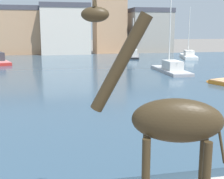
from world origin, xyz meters
TOP-DOWN VIEW (x-y plane):
  - harbor_water at (0.00, 32.06)m, footprint 88.93×45.85m
  - giraffe_statue at (-0.16, 6.92)m, footprint 2.88×1.46m
  - sailboat_grey at (9.69, 30.44)m, footprint 2.40×8.35m
  - sailboat_black at (10.91, 47.88)m, footprint 4.49×9.31m
  - sailboat_white at (18.59, 44.43)m, footprint 4.15×8.29m
  - townhouse_end_terrace at (-7.53, 59.06)m, footprint 8.70×6.30m
  - townhouse_wide_warehouse at (0.96, 57.09)m, footprint 8.50×7.45m
  - townhouse_narrow_midrow at (9.83, 60.79)m, footprint 5.92×5.60m
  - townhouse_corner_house at (17.63, 60.03)m, footprint 7.95×7.39m

SIDE VIEW (x-z plane):
  - harbor_water at x=0.00m, z-range 0.00..0.41m
  - sailboat_black at x=10.91m, z-range -2.67..3.72m
  - sailboat_grey at x=9.69m, z-range -3.33..4.39m
  - sailboat_white at x=18.59m, z-range -3.39..4.54m
  - giraffe_statue at x=-0.16m, z-range 0.05..5.24m
  - townhouse_corner_house at x=17.63m, z-range 0.01..8.67m
  - townhouse_end_terrace at x=-7.53m, z-range 0.01..8.69m
  - townhouse_wide_warehouse at x=0.96m, z-range 0.01..9.06m
  - townhouse_narrow_midrow at x=9.83m, z-range 0.01..11.50m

